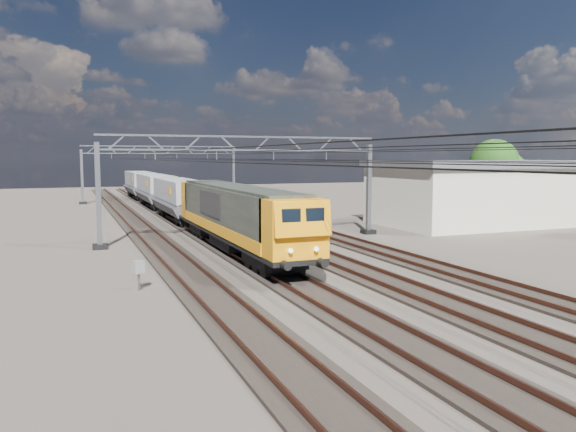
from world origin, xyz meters
name	(u,v)px	position (x,y,z in m)	size (l,w,h in m)	color
ground	(266,250)	(0.00, 0.00, 0.00)	(160.00, 160.00, 0.00)	#29231E
track_outer_west	(168,255)	(-6.00, 0.00, 0.07)	(2.60, 140.00, 0.30)	black
track_loco	(234,250)	(-2.00, 0.00, 0.07)	(2.60, 140.00, 0.30)	black
track_inner_east	(296,247)	(2.00, 0.00, 0.07)	(2.60, 140.00, 0.30)	black
track_outer_east	(352,243)	(6.00, 0.00, 0.07)	(2.60, 140.00, 0.30)	black
catenary_gantry_mid	(246,184)	(0.00, 4.00, 3.91)	(19.90, 0.90, 7.11)	gray
catenary_gantry_far	(161,171)	(0.00, 40.00, 3.91)	(19.90, 0.90, 7.11)	gray
overhead_wires	(230,156)	(0.00, 8.00, 5.75)	(12.03, 140.00, 0.53)	black
locomotive	(236,214)	(-2.00, -0.40, 2.33)	(2.76, 21.10, 3.62)	black
hopper_wagon_lead	(180,196)	(-2.00, 17.30, 2.23)	(3.38, 13.00, 3.25)	black
hopper_wagon_mid	(156,188)	(-2.00, 31.50, 2.23)	(3.38, 13.00, 3.25)	black
hopper_wagon_third	(140,183)	(-2.00, 45.70, 2.23)	(3.38, 13.00, 3.25)	black
trackside_cabinet	(139,268)	(-8.58, -8.08, 0.98)	(0.52, 0.46, 1.29)	gray
industrial_shed	(485,192)	(22.00, 6.00, 2.73)	(18.60, 10.60, 5.40)	silver
tree_far	(498,166)	(30.32, 13.79, 4.81)	(5.51, 5.11, 7.55)	#332117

